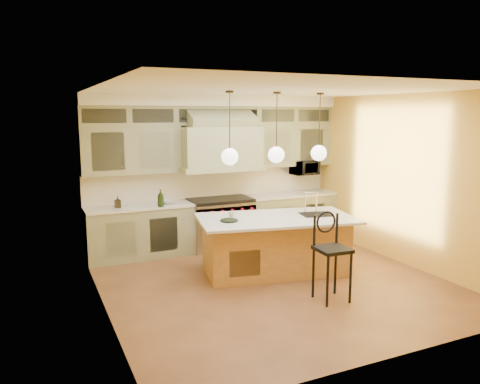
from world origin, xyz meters
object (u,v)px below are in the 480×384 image
kitchen_island (275,244)px  microwave (305,168)px  range (220,223)px  counter_stool (331,250)px

kitchen_island → microwave: size_ratio=4.96×
range → kitchen_island: bearing=-80.7°
range → kitchen_island: (0.28, -1.70, -0.01)m
range → kitchen_island: 1.72m
range → counter_stool: 3.08m
microwave → counter_stool: bearing=-116.1°
kitchen_island → counter_stool: (0.13, -1.34, 0.23)m
range → counter_stool: bearing=-82.4°
counter_stool → microwave: (1.54, 3.15, 0.74)m
counter_stool → microwave: microwave is taller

